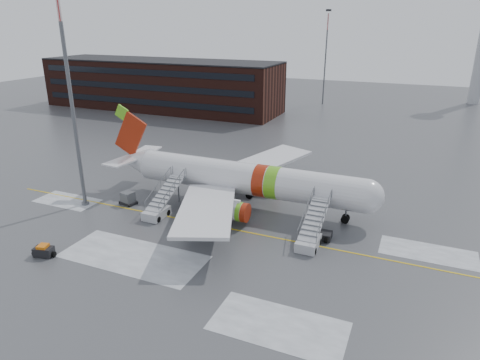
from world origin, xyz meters
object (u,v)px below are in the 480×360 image
at_px(pushback_tug, 316,232).
at_px(airliner, 239,178).
at_px(uld_container, 128,198).
at_px(baggage_tractor, 44,251).
at_px(light_mast_near, 70,92).
at_px(airstair_fwd, 310,235).
at_px(airstair_aft, 160,207).

bearing_deg(pushback_tug, airliner, 155.64).
xyz_separation_m(pushback_tug, uld_container, (-23.47, -0.47, 0.03)).
height_order(baggage_tractor, light_mast_near, light_mast_near).
bearing_deg(airstair_fwd, baggage_tractor, -151.68).
distance_m(airstair_fwd, baggage_tractor, 26.02).
xyz_separation_m(pushback_tug, light_mast_near, (-28.26, -2.68, 13.09)).
xyz_separation_m(airstair_fwd, pushback_tug, (0.22, 1.63, -0.36)).
relative_size(baggage_tractor, light_mast_near, 0.09).
distance_m(pushback_tug, baggage_tractor, 27.02).
xyz_separation_m(airstair_aft, baggage_tractor, (-5.06, -12.34, -0.56)).
distance_m(airstair_fwd, airstair_aft, 17.85).
bearing_deg(uld_container, baggage_tractor, -88.53).
relative_size(pushback_tug, light_mast_near, 0.11).
bearing_deg(uld_container, airstair_aft, -12.11).
relative_size(airstair_fwd, baggage_tractor, 3.22).
distance_m(airstair_aft, uld_container, 5.53).
distance_m(pushback_tug, light_mast_near, 31.26).
bearing_deg(baggage_tractor, airstair_aft, 67.72).
relative_size(airstair_aft, pushback_tug, 2.73).
distance_m(airstair_aft, baggage_tractor, 13.35).
relative_size(airstair_fwd, airstair_aft, 1.00).
distance_m(airstair_fwd, light_mast_near, 30.82).
relative_size(airliner, airstair_fwd, 4.55).
bearing_deg(uld_container, light_mast_near, -155.34).
distance_m(pushback_tug, uld_container, 23.47).
xyz_separation_m(airliner, airstair_fwd, (10.62, -6.54, -2.35)).
bearing_deg(baggage_tractor, pushback_tug, 31.15).
height_order(airstair_fwd, pushback_tug, airstair_fwd).
relative_size(pushback_tug, uld_container, 1.30).
height_order(pushback_tug, baggage_tractor, pushback_tug).
height_order(airstair_fwd, baggage_tractor, airstair_fwd).
bearing_deg(airstair_fwd, airstair_aft, 180.00).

